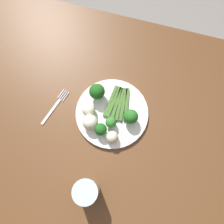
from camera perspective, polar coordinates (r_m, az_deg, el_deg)
ground_plane at (r=1.56m, az=-2.17°, el=-9.76°), size 6.00×6.00×0.02m
dining_table at (r=0.93m, az=-3.59°, el=-4.64°), size 1.24×1.02×0.72m
plate at (r=0.84m, az=-0.00°, el=-0.25°), size 0.28×0.28×0.01m
asparagus_bundle at (r=0.84m, az=1.66°, el=2.30°), size 0.09×0.14×0.01m
broccoli_front at (r=0.79m, az=4.88°, el=-1.21°), size 0.05×0.05×0.06m
broccoli_left at (r=0.79m, az=-2.93°, el=-4.52°), size 0.04×0.04×0.05m
broccoli_right at (r=0.82m, az=-3.89°, el=5.27°), size 0.06×0.06×0.07m
broccoli_near_center at (r=0.80m, az=-0.28°, el=-2.72°), size 0.04×0.04×0.05m
cauliflower_outer_edge at (r=0.82m, az=-6.01°, el=0.55°), size 0.05×0.05×0.05m
cauliflower_near_fork at (r=0.79m, az=0.07°, el=-6.51°), size 0.04×0.04×0.04m
cauliflower_back_right at (r=0.80m, az=-5.64°, el=-2.66°), size 0.06×0.06×0.06m
fork at (r=0.88m, az=-14.54°, el=1.31°), size 0.06×0.16×0.00m
water_glass at (r=0.76m, az=-6.47°, el=-19.69°), size 0.08×0.08×0.12m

